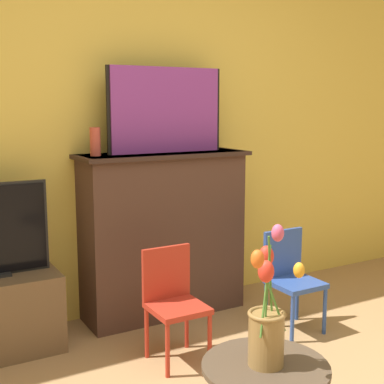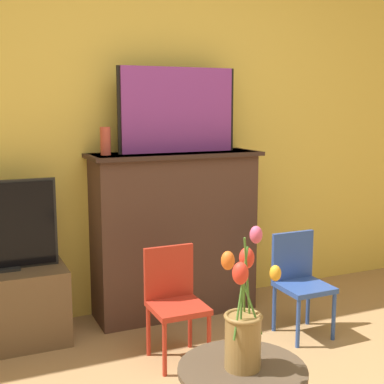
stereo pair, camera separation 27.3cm
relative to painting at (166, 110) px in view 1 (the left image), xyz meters
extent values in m
cube|color=#EAC651|center=(-0.19, 0.19, 0.01)|extent=(8.00, 0.06, 2.70)
cube|color=#4C3328|center=(-0.03, -0.01, -0.80)|extent=(1.06, 0.34, 1.07)
cube|color=#35231C|center=(-0.03, -0.02, -0.28)|extent=(1.12, 0.38, 0.02)
cube|color=black|center=(0.00, 0.01, 0.00)|extent=(0.79, 0.02, 0.54)
cube|color=purple|center=(0.00, -0.01, 0.00)|extent=(0.75, 0.02, 0.54)
cylinder|color=#CC4C3D|center=(-0.48, -0.01, -0.18)|extent=(0.06, 0.06, 0.17)
cylinder|color=#B22D1E|center=(-0.40, -0.79, -1.20)|extent=(0.02, 0.02, 0.29)
cylinder|color=#B22D1E|center=(-0.15, -0.79, -1.20)|extent=(0.02, 0.02, 0.29)
cylinder|color=#B22D1E|center=(-0.40, -0.54, -1.20)|extent=(0.02, 0.02, 0.29)
cylinder|color=#B22D1E|center=(-0.15, -0.54, -1.20)|extent=(0.02, 0.02, 0.29)
cube|color=#B22D1E|center=(-0.28, -0.67, -1.04)|extent=(0.28, 0.28, 0.03)
cube|color=#B22D1E|center=(-0.28, -0.53, -0.88)|extent=(0.28, 0.02, 0.29)
cylinder|color=#2D4C99|center=(0.41, -0.79, -1.20)|extent=(0.02, 0.02, 0.29)
cylinder|color=#2D4C99|center=(0.66, -0.79, -1.20)|extent=(0.02, 0.02, 0.29)
cylinder|color=#2D4C99|center=(0.41, -0.54, -1.20)|extent=(0.02, 0.02, 0.29)
cylinder|color=#2D4C99|center=(0.66, -0.54, -1.20)|extent=(0.02, 0.02, 0.29)
cube|color=#2D4C99|center=(0.53, -0.67, -1.04)|extent=(0.28, 0.28, 0.03)
cube|color=#2D4C99|center=(0.53, -0.54, -0.88)|extent=(0.28, 0.02, 0.29)
cylinder|color=#4C3D2D|center=(-0.40, -1.59, -0.92)|extent=(0.48, 0.48, 0.02)
cylinder|color=olive|center=(-0.40, -1.59, -0.81)|extent=(0.13, 0.13, 0.20)
torus|color=olive|center=(-0.40, -1.59, -0.72)|extent=(0.14, 0.14, 0.02)
cylinder|color=#477A2D|center=(-0.39, -1.61, -0.66)|extent=(0.08, 0.06, 0.24)
ellipsoid|color=orange|center=(-0.31, -1.66, -0.55)|extent=(0.04, 0.04, 0.06)
cylinder|color=#477A2D|center=(-0.39, -1.57, -0.65)|extent=(0.06, 0.08, 0.26)
ellipsoid|color=red|center=(-0.34, -1.50, -0.53)|extent=(0.06, 0.06, 0.08)
cylinder|color=#477A2D|center=(-0.42, -1.61, -0.66)|extent=(0.02, 0.02, 0.24)
ellipsoid|color=red|center=(-0.43, -1.62, -0.54)|extent=(0.06, 0.06, 0.08)
cylinder|color=#477A2D|center=(-0.38, -1.58, -0.60)|extent=(0.05, 0.03, 0.36)
ellipsoid|color=#E0517A|center=(-0.34, -1.56, -0.43)|extent=(0.05, 0.05, 0.07)
cylinder|color=#477A2D|center=(-0.42, -1.61, -0.62)|extent=(0.09, 0.07, 0.32)
ellipsoid|color=orange|center=(-0.51, -1.67, -0.47)|extent=(0.05, 0.05, 0.06)
camera|label=1|loc=(-1.55, -3.06, 0.04)|focal=50.00mm
camera|label=2|loc=(-1.31, -3.18, 0.04)|focal=50.00mm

